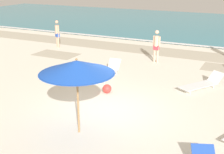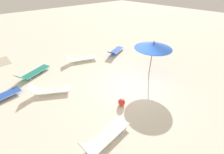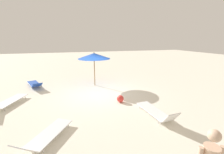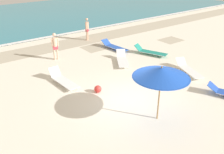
% 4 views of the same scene
% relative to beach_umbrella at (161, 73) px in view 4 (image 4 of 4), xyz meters
% --- Properties ---
extents(ground_plane, '(60.00, 60.00, 0.16)m').
position_rel_beach_umbrella_xyz_m(ground_plane, '(0.07, 1.76, -2.15)').
color(ground_plane, silver).
extents(ocean_water, '(60.00, 18.50, 0.07)m').
position_rel_beach_umbrella_xyz_m(ocean_water, '(0.07, 22.56, -2.04)').
color(ocean_water, teal).
rests_on(ocean_water, ground_plane).
extents(beach_umbrella, '(2.21, 2.21, 2.34)m').
position_rel_beach_umbrella_xyz_m(beach_umbrella, '(0.00, 0.00, 0.00)').
color(beach_umbrella, '#9E7547').
rests_on(beach_umbrella, ground_plane).
extents(sun_lounger_under_umbrella, '(1.65, 2.10, 0.58)m').
position_rel_beach_umbrella_xyz_m(sun_lounger_under_umbrella, '(2.61, 5.52, -1.86)').
color(sun_lounger_under_umbrella, white).
rests_on(sun_lounger_under_umbrella, ground_plane).
extents(sun_lounger_beside_umbrella, '(1.41, 2.33, 0.56)m').
position_rel_beach_umbrella_xyz_m(sun_lounger_beside_umbrella, '(5.09, 5.54, -1.86)').
color(sun_lounger_beside_umbrella, '#1E8475').
rests_on(sun_lounger_beside_umbrella, ground_plane).
extents(sun_lounger_near_water_left, '(1.41, 2.37, 0.53)m').
position_rel_beach_umbrella_xyz_m(sun_lounger_near_water_left, '(4.73, 2.10, -1.86)').
color(sun_lounger_near_water_left, white).
rests_on(sun_lounger_near_water_left, ground_plane).
extents(sun_lounger_near_water_right, '(0.74, 2.22, 0.63)m').
position_rel_beach_umbrella_xyz_m(sun_lounger_near_water_right, '(-1.66, 5.15, -1.85)').
color(sun_lounger_near_water_right, white).
rests_on(sun_lounger_near_water_right, ground_plane).
extents(sun_lounger_mid_beach_pair_a, '(0.85, 2.38, 0.50)m').
position_rel_beach_umbrella_xyz_m(sun_lounger_mid_beach_pair_a, '(3.80, 7.86, -1.87)').
color(sun_lounger_mid_beach_pair_a, blue).
rests_on(sun_lounger_mid_beach_pair_a, ground_plane).
extents(beachgoer_wading_adult, '(0.38, 0.32, 1.76)m').
position_rel_beach_umbrella_xyz_m(beachgoer_wading_adult, '(3.43, 10.95, -1.07)').
color(beachgoer_wading_adult, tan).
rests_on(beachgoer_wading_adult, ground_plane).
extents(beachgoer_shoreline_child, '(0.44, 0.27, 1.76)m').
position_rel_beach_umbrella_xyz_m(beachgoer_shoreline_child, '(-0.44, 8.55, -1.07)').
color(beachgoer_shoreline_child, beige).
rests_on(beachgoer_shoreline_child, ground_plane).
extents(beach_ball, '(0.37, 0.37, 0.37)m').
position_rel_beach_umbrella_xyz_m(beach_ball, '(-0.72, 3.29, -1.89)').
color(beach_ball, red).
rests_on(beach_ball, ground_plane).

